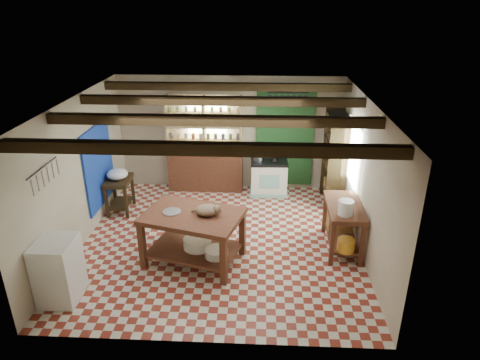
{
  "coord_description": "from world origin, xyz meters",
  "views": [
    {
      "loc": [
        0.71,
        -6.77,
        4.2
      ],
      "look_at": [
        0.35,
        0.3,
        1.12
      ],
      "focal_mm": 32.0,
      "sensor_mm": 36.0,
      "label": 1
    }
  ],
  "objects_px": {
    "stove": "(269,177)",
    "prep_table": "(120,195)",
    "cat": "(207,210)",
    "work_table": "(193,237)",
    "right_counter": "(342,227)",
    "white_cabinet": "(59,270)"
  },
  "relations": [
    {
      "from": "prep_table",
      "to": "cat",
      "type": "bearing_deg",
      "value": -43.91
    },
    {
      "from": "stove",
      "to": "right_counter",
      "type": "xyz_separation_m",
      "value": [
        1.27,
        -2.24,
        0.03
      ]
    },
    {
      "from": "white_cabinet",
      "to": "right_counter",
      "type": "bearing_deg",
      "value": 19.09
    },
    {
      "from": "stove",
      "to": "work_table",
      "type": "bearing_deg",
      "value": -116.57
    },
    {
      "from": "right_counter",
      "to": "cat",
      "type": "xyz_separation_m",
      "value": [
        -2.32,
        -0.54,
        0.55
      ]
    },
    {
      "from": "work_table",
      "to": "white_cabinet",
      "type": "relative_size",
      "value": 1.62
    },
    {
      "from": "cat",
      "to": "prep_table",
      "type": "bearing_deg",
      "value": 145.5
    },
    {
      "from": "right_counter",
      "to": "stove",
      "type": "bearing_deg",
      "value": 120.58
    },
    {
      "from": "work_table",
      "to": "cat",
      "type": "distance_m",
      "value": 0.59
    },
    {
      "from": "stove",
      "to": "prep_table",
      "type": "bearing_deg",
      "value": -163.11
    },
    {
      "from": "right_counter",
      "to": "white_cabinet",
      "type": "bearing_deg",
      "value": -159.01
    },
    {
      "from": "prep_table",
      "to": "work_table",
      "type": "bearing_deg",
      "value": -47.32
    },
    {
      "from": "right_counter",
      "to": "cat",
      "type": "height_order",
      "value": "cat"
    },
    {
      "from": "white_cabinet",
      "to": "cat",
      "type": "height_order",
      "value": "cat"
    },
    {
      "from": "prep_table",
      "to": "cat",
      "type": "distance_m",
      "value": 2.78
    },
    {
      "from": "work_table",
      "to": "right_counter",
      "type": "distance_m",
      "value": 2.62
    },
    {
      "from": "work_table",
      "to": "cat",
      "type": "height_order",
      "value": "cat"
    },
    {
      "from": "prep_table",
      "to": "cat",
      "type": "height_order",
      "value": "cat"
    },
    {
      "from": "stove",
      "to": "cat",
      "type": "distance_m",
      "value": 3.03
    },
    {
      "from": "cat",
      "to": "right_counter",
      "type": "bearing_deg",
      "value": 19.07
    },
    {
      "from": "cat",
      "to": "stove",
      "type": "bearing_deg",
      "value": 75.38
    },
    {
      "from": "right_counter",
      "to": "work_table",
      "type": "bearing_deg",
      "value": -167.53
    }
  ]
}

